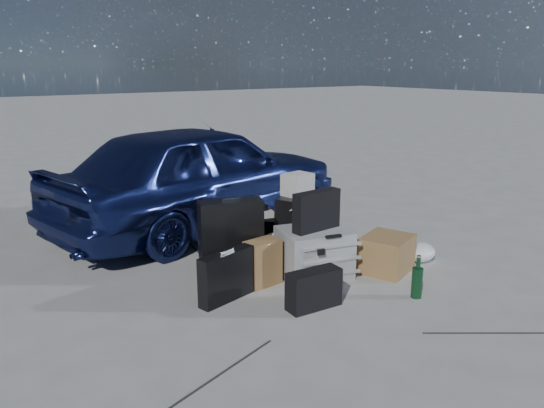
# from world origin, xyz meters

# --- Properties ---
(ground) EXTENTS (60.00, 60.00, 0.00)m
(ground) POSITION_xyz_m (0.00, 0.00, 0.00)
(ground) COLOR #A2A19D
(ground) RESTS_ON ground
(car) EXTENTS (3.67, 2.10, 1.18)m
(car) POSITION_xyz_m (0.19, 2.32, 0.59)
(car) COLOR navy
(car) RESTS_ON ground
(pelican_case) EXTENTS (0.66, 0.59, 0.41)m
(pelican_case) POSITION_xyz_m (0.30, 0.49, 0.21)
(pelican_case) COLOR #9DA0A3
(pelican_case) RESTS_ON ground
(laptop_bag) EXTENTS (0.45, 0.14, 0.34)m
(laptop_bag) POSITION_xyz_m (0.31, 0.48, 0.58)
(laptop_bag) COLOR black
(laptop_bag) RESTS_ON pelican_case
(briefcase) EXTENTS (0.51, 0.22, 0.39)m
(briefcase) POSITION_xyz_m (-0.57, 0.49, 0.19)
(briefcase) COLOR black
(briefcase) RESTS_ON ground
(suitcase_left) EXTENTS (0.56, 0.34, 0.68)m
(suitcase_left) POSITION_xyz_m (-0.32, 0.83, 0.34)
(suitcase_left) COLOR black
(suitcase_left) RESTS_ON ground
(suitcase_right) EXTENTS (0.53, 0.36, 0.60)m
(suitcase_right) POSITION_xyz_m (0.46, 0.95, 0.30)
(suitcase_right) COLOR black
(suitcase_right) RESTS_ON ground
(white_carton) EXTENTS (0.28, 0.24, 0.20)m
(white_carton) POSITION_xyz_m (0.46, 0.93, 0.70)
(white_carton) COLOR beige
(white_carton) RESTS_ON suitcase_right
(duffel_bag) EXTENTS (0.73, 0.37, 0.35)m
(duffel_bag) POSITION_xyz_m (0.20, 1.30, 0.18)
(duffel_bag) COLOR black
(duffel_bag) RESTS_ON ground
(flat_box_white) EXTENTS (0.41, 0.35, 0.06)m
(flat_box_white) POSITION_xyz_m (0.21, 1.32, 0.38)
(flat_box_white) COLOR beige
(flat_box_white) RESTS_ON duffel_bag
(flat_box_black) EXTENTS (0.28, 0.21, 0.06)m
(flat_box_black) POSITION_xyz_m (0.20, 1.31, 0.44)
(flat_box_black) COLOR black
(flat_box_black) RESTS_ON flat_box_white
(kraft_bag) EXTENTS (0.30, 0.20, 0.38)m
(kraft_bag) POSITION_xyz_m (-0.18, 0.57, 0.19)
(kraft_bag) COLOR olive
(kraft_bag) RESTS_ON ground
(cardboard_box) EXTENTS (0.53, 0.50, 0.32)m
(cardboard_box) POSITION_xyz_m (0.88, 0.19, 0.16)
(cardboard_box) COLOR brown
(cardboard_box) RESTS_ON ground
(plastic_bag) EXTENTS (0.39, 0.36, 0.17)m
(plastic_bag) POSITION_xyz_m (1.32, 0.18, 0.09)
(plastic_bag) COLOR white
(plastic_bag) RESTS_ON ground
(messenger_bag) EXTENTS (0.43, 0.19, 0.29)m
(messenger_bag) POSITION_xyz_m (-0.11, -0.00, 0.15)
(messenger_bag) COLOR black
(messenger_bag) RESTS_ON ground
(green_bottle) EXTENTS (0.09, 0.09, 0.33)m
(green_bottle) POSITION_xyz_m (0.66, -0.33, 0.17)
(green_bottle) COLOR black
(green_bottle) RESTS_ON ground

